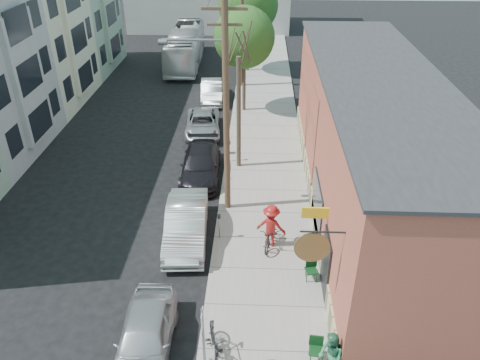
{
  "coord_description": "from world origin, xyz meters",
  "views": [
    {
      "loc": [
        3.84,
        -14.36,
        12.96
      ],
      "look_at": [
        3.03,
        4.66,
        1.5
      ],
      "focal_mm": 35.0,
      "sensor_mm": 36.0,
      "label": 1
    }
  ],
  "objects_px": {
    "tree_leafy_mid": "(244,38)",
    "cyclist": "(271,226)",
    "parked_bike_a": "(214,343)",
    "parking_meter_near": "(219,222)",
    "car_4": "(212,91)",
    "bus": "(185,47)",
    "car_0": "(145,337)",
    "car_1": "(186,224)",
    "patio_chair_b": "(316,350)",
    "patron_green": "(331,356)",
    "utility_pole_near": "(225,105)",
    "tree_bare": "(239,114)",
    "tree_leafy_far": "(248,5)",
    "parked_bike_b": "(216,358)",
    "car_3": "(203,124)",
    "car_2": "(201,165)",
    "parking_meter_far": "(229,148)",
    "sign_post": "(203,336)"
  },
  "relations": [
    {
      "from": "tree_bare",
      "to": "car_4",
      "type": "relative_size",
      "value": 1.41
    },
    {
      "from": "car_1",
      "to": "car_2",
      "type": "xyz_separation_m",
      "value": [
        0.0,
        5.47,
        -0.09
      ]
    },
    {
      "from": "cyclist",
      "to": "car_1",
      "type": "xyz_separation_m",
      "value": [
        -3.68,
        0.4,
        -0.32
      ]
    },
    {
      "from": "patron_green",
      "to": "car_1",
      "type": "distance_m",
      "value": 8.7
    },
    {
      "from": "parking_meter_near",
      "to": "parking_meter_far",
      "type": "bearing_deg",
      "value": 90.0
    },
    {
      "from": "patio_chair_b",
      "to": "parking_meter_near",
      "type": "bearing_deg",
      "value": 125.7
    },
    {
      "from": "tree_leafy_mid",
      "to": "patron_green",
      "type": "relative_size",
      "value": 4.0
    },
    {
      "from": "car_2",
      "to": "sign_post",
      "type": "bearing_deg",
      "value": -85.08
    },
    {
      "from": "parking_meter_far",
      "to": "tree_leafy_mid",
      "type": "bearing_deg",
      "value": 85.87
    },
    {
      "from": "sign_post",
      "to": "car_2",
      "type": "bearing_deg",
      "value": 97.14
    },
    {
      "from": "parked_bike_b",
      "to": "car_4",
      "type": "distance_m",
      "value": 23.51
    },
    {
      "from": "tree_leafy_mid",
      "to": "parked_bike_a",
      "type": "height_order",
      "value": "tree_leafy_mid"
    },
    {
      "from": "car_3",
      "to": "car_4",
      "type": "height_order",
      "value": "car_4"
    },
    {
      "from": "tree_leafy_mid",
      "to": "cyclist",
      "type": "distance_m",
      "value": 15.68
    },
    {
      "from": "patron_green",
      "to": "parking_meter_far",
      "type": "bearing_deg",
      "value": -178.48
    },
    {
      "from": "tree_bare",
      "to": "parked_bike_b",
      "type": "distance_m",
      "value": 13.47
    },
    {
      "from": "parked_bike_a",
      "to": "parked_bike_b",
      "type": "relative_size",
      "value": 1.16
    },
    {
      "from": "parked_bike_a",
      "to": "parking_meter_near",
      "type": "bearing_deg",
      "value": 79.42
    },
    {
      "from": "parking_meter_far",
      "to": "sign_post",
      "type": "bearing_deg",
      "value": -89.59
    },
    {
      "from": "patron_green",
      "to": "car_0",
      "type": "relative_size",
      "value": 0.4
    },
    {
      "from": "parking_meter_near",
      "to": "parked_bike_a",
      "type": "distance_m",
      "value": 6.21
    },
    {
      "from": "tree_leafy_mid",
      "to": "car_3",
      "type": "relative_size",
      "value": 1.52
    },
    {
      "from": "tree_leafy_mid",
      "to": "tree_leafy_far",
      "type": "distance_m",
      "value": 8.94
    },
    {
      "from": "parking_meter_near",
      "to": "car_4",
      "type": "xyz_separation_m",
      "value": [
        -1.93,
        16.75,
        -0.26
      ]
    },
    {
      "from": "parking_meter_near",
      "to": "parking_meter_far",
      "type": "distance_m",
      "value": 7.07
    },
    {
      "from": "tree_leafy_mid",
      "to": "patron_green",
      "type": "bearing_deg",
      "value": -81.0
    },
    {
      "from": "tree_bare",
      "to": "bus",
      "type": "relative_size",
      "value": 0.55
    },
    {
      "from": "car_4",
      "to": "tree_bare",
      "type": "bearing_deg",
      "value": -81.56
    },
    {
      "from": "car_3",
      "to": "bus",
      "type": "distance_m",
      "value": 15.08
    },
    {
      "from": "patio_chair_b",
      "to": "car_0",
      "type": "height_order",
      "value": "car_0"
    },
    {
      "from": "tree_leafy_far",
      "to": "car_2",
      "type": "bearing_deg",
      "value": -96.3
    },
    {
      "from": "car_0",
      "to": "car_1",
      "type": "bearing_deg",
      "value": 83.51
    },
    {
      "from": "car_0",
      "to": "tree_leafy_mid",
      "type": "bearing_deg",
      "value": 81.26
    },
    {
      "from": "utility_pole_near",
      "to": "tree_bare",
      "type": "relative_size",
      "value": 1.63
    },
    {
      "from": "tree_bare",
      "to": "patio_chair_b",
      "type": "distance_m",
      "value": 13.42
    },
    {
      "from": "patron_green",
      "to": "car_4",
      "type": "xyz_separation_m",
      "value": [
        -5.88,
        23.51,
        -0.31
      ]
    },
    {
      "from": "utility_pole_near",
      "to": "tree_bare",
      "type": "height_order",
      "value": "utility_pole_near"
    },
    {
      "from": "tree_leafy_far",
      "to": "cyclist",
      "type": "height_order",
      "value": "tree_leafy_far"
    },
    {
      "from": "car_0",
      "to": "car_1",
      "type": "xyz_separation_m",
      "value": [
        0.49,
        6.09,
        0.07
      ]
    },
    {
      "from": "sign_post",
      "to": "patron_green",
      "type": "height_order",
      "value": "sign_post"
    },
    {
      "from": "car_4",
      "to": "bus",
      "type": "bearing_deg",
      "value": 104.32
    },
    {
      "from": "patron_green",
      "to": "parked_bike_b",
      "type": "height_order",
      "value": "patron_green"
    },
    {
      "from": "parked_bike_b",
      "to": "tree_bare",
      "type": "bearing_deg",
      "value": 86.88
    },
    {
      "from": "tree_leafy_mid",
      "to": "car_3",
      "type": "height_order",
      "value": "tree_leafy_mid"
    },
    {
      "from": "tree_bare",
      "to": "parked_bike_b",
      "type": "relative_size",
      "value": 3.6
    },
    {
      "from": "car_4",
      "to": "parking_meter_near",
      "type": "bearing_deg",
      "value": -88.68
    },
    {
      "from": "utility_pole_near",
      "to": "car_0",
      "type": "height_order",
      "value": "utility_pole_near"
    },
    {
      "from": "tree_bare",
      "to": "bus",
      "type": "height_order",
      "value": "tree_bare"
    },
    {
      "from": "patron_green",
      "to": "utility_pole_near",
      "type": "bearing_deg",
      "value": -171.94
    },
    {
      "from": "patron_green",
      "to": "car_4",
      "type": "relative_size",
      "value": 0.4
    }
  ]
}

